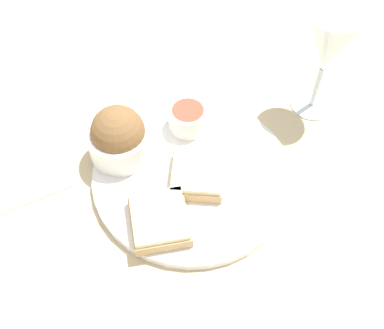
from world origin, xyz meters
TOP-DOWN VIEW (x-y plane):
  - ground_plane at (0.00, 0.00)m, footprint 4.00×4.00m
  - dinner_plate at (0.00, 0.00)m, footprint 0.29×0.29m
  - salad_bowl at (0.09, 0.07)m, footprint 0.09×0.09m
  - sauce_ramekin at (0.08, -0.04)m, footprint 0.06×0.06m
  - cheese_toast_near at (-0.05, 0.08)m, footprint 0.10×0.10m
  - cheese_toast_far at (-0.01, 0.00)m, footprint 0.11×0.10m
  - wine_glass at (0.02, -0.24)m, footprint 0.08×0.08m
  - napkin at (0.15, 0.22)m, footprint 0.14×0.17m

SIDE VIEW (x-z plane):
  - ground_plane at x=0.00m, z-range 0.00..0.00m
  - napkin at x=0.15m, z-range 0.00..0.01m
  - dinner_plate at x=0.00m, z-range 0.00..0.01m
  - cheese_toast_near at x=-0.05m, z-range 0.01..0.04m
  - cheese_toast_far at x=-0.01m, z-range 0.01..0.04m
  - sauce_ramekin at x=0.08m, z-range 0.02..0.05m
  - salad_bowl at x=0.09m, z-range 0.01..0.09m
  - wine_glass at x=0.02m, z-range 0.03..0.21m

